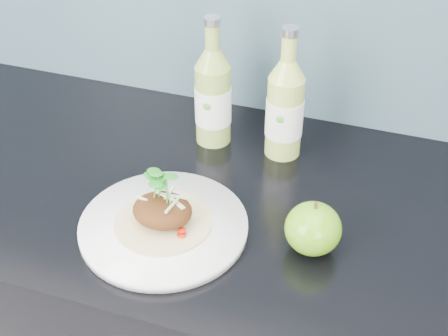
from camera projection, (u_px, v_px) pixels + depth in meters
The scene contains 5 objects.
dinner_plate at pixel (164, 226), 0.98m from camera, with size 0.30×0.30×0.02m.
pork_taco at pixel (162, 209), 0.96m from camera, with size 0.15×0.15×0.10m.
green_apple at pixel (313, 229), 0.93m from camera, with size 0.11×0.11×0.09m.
cider_bottle_left at pixel (213, 96), 1.13m from camera, with size 0.09×0.09×0.25m.
cider_bottle_right at pixel (285, 108), 1.10m from camera, with size 0.08×0.08×0.25m.
Camera 1 is at (0.22, 0.92, 1.57)m, focal length 50.00 mm.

